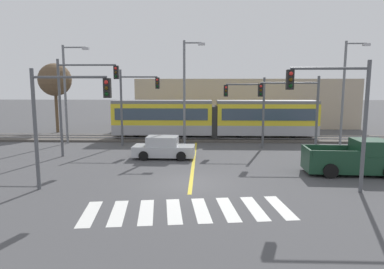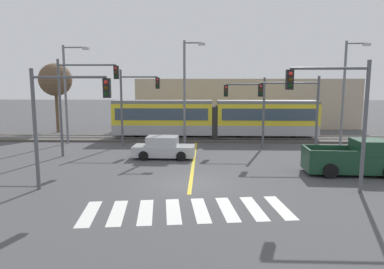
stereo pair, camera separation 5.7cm
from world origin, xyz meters
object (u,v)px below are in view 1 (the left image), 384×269
(street_lamp_east, at_px, (346,88))
(traffic_light_far_right, at_px, (250,103))
(pickup_truck, at_px, (356,160))
(traffic_light_near_right, at_px, (339,106))
(light_rail_tram, at_px, (214,117))
(traffic_light_far_left, at_px, (134,97))
(street_lamp_centre, at_px, (186,87))
(traffic_light_mid_left, at_px, (79,93))
(traffic_light_near_left, at_px, (61,110))
(sedan_crossing, at_px, (164,148))
(bare_tree_far_west, at_px, (55,80))
(street_lamp_west, at_px, (68,88))
(traffic_light_mid_right, at_px, (296,103))

(street_lamp_east, bearing_deg, traffic_light_far_right, -170.77)
(pickup_truck, bearing_deg, traffic_light_near_right, -126.39)
(light_rail_tram, distance_m, street_lamp_east, 11.31)
(traffic_light_far_left, bearing_deg, street_lamp_east, 2.12)
(light_rail_tram, distance_m, street_lamp_centre, 4.81)
(traffic_light_mid_left, bearing_deg, traffic_light_near_left, -75.89)
(sedan_crossing, height_order, bare_tree_far_west, bare_tree_far_west)
(traffic_light_far_right, relative_size, street_lamp_east, 0.66)
(traffic_light_far_right, height_order, bare_tree_far_west, bare_tree_far_west)
(traffic_light_near_right, xyz_separation_m, traffic_light_far_right, (-2.52, 11.37, -0.43))
(street_lamp_west, bearing_deg, traffic_light_near_left, -69.66)
(sedan_crossing, height_order, traffic_light_far_right, traffic_light_far_right)
(street_lamp_west, bearing_deg, traffic_light_mid_right, -14.62)
(traffic_light_near_left, xyz_separation_m, street_lamp_east, (18.24, 12.70, 0.96))
(traffic_light_far_right, bearing_deg, sedan_crossing, -147.21)
(sedan_crossing, height_order, pickup_truck, pickup_truck)
(traffic_light_mid_right, bearing_deg, light_rail_tram, 127.20)
(traffic_light_far_left, height_order, street_lamp_east, street_lamp_east)
(traffic_light_near_left, height_order, traffic_light_far_right, traffic_light_near_left)
(light_rail_tram, xyz_separation_m, traffic_light_far_right, (2.64, -4.21, 1.58))
(traffic_light_mid_right, distance_m, traffic_light_near_right, 8.40)
(traffic_light_mid_right, bearing_deg, traffic_light_mid_left, -177.00)
(light_rail_tram, distance_m, pickup_truck, 14.47)
(street_lamp_west, bearing_deg, bare_tree_far_west, 120.51)
(pickup_truck, xyz_separation_m, traffic_light_far_right, (-4.98, 8.04, 2.79))
(light_rail_tram, height_order, traffic_light_mid_left, traffic_light_mid_left)
(light_rail_tram, distance_m, sedan_crossing, 9.21)
(bare_tree_far_west, bearing_deg, pickup_truck, -34.36)
(traffic_light_far_left, bearing_deg, street_lamp_west, 169.73)
(traffic_light_far_right, bearing_deg, bare_tree_far_west, 156.17)
(street_lamp_east, bearing_deg, light_rail_tram, 164.54)
(bare_tree_far_west, bearing_deg, street_lamp_west, -59.49)
(street_lamp_centre, bearing_deg, bare_tree_far_west, 152.49)
(street_lamp_centre, bearing_deg, traffic_light_near_left, -112.67)
(sedan_crossing, relative_size, street_lamp_west, 0.51)
(street_lamp_west, height_order, street_lamp_east, street_lamp_east)
(traffic_light_mid_left, distance_m, street_lamp_centre, 8.68)
(light_rail_tram, bearing_deg, traffic_light_near_left, -116.15)
(light_rail_tram, relative_size, sedan_crossing, 4.36)
(traffic_light_mid_right, height_order, traffic_light_far_right, traffic_light_mid_right)
(traffic_light_far_left, relative_size, traffic_light_mid_left, 0.92)
(traffic_light_far_left, height_order, bare_tree_far_west, bare_tree_far_west)
(traffic_light_far_left, distance_m, street_lamp_centre, 4.35)
(traffic_light_far_left, height_order, traffic_light_near_right, traffic_light_far_left)
(traffic_light_near_right, xyz_separation_m, street_lamp_centre, (-7.59, 12.50, 0.75))
(street_lamp_centre, bearing_deg, traffic_light_far_left, -173.58)
(light_rail_tram, height_order, sedan_crossing, light_rail_tram)
(bare_tree_far_west, bearing_deg, sedan_crossing, -44.50)
(traffic_light_mid_left, xyz_separation_m, street_lamp_west, (-2.94, 5.49, 0.26))
(light_rail_tram, height_order, traffic_light_near_right, traffic_light_near_right)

